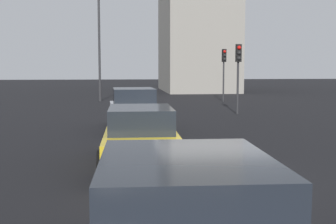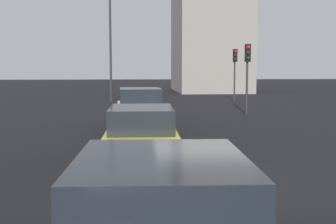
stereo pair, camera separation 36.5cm
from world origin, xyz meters
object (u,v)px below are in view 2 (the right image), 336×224
(car_silver_right_lead, at_px, (140,110))
(traffic_light_near_right, at_px, (248,64))
(car_yellow_right_second, at_px, (142,136))
(street_lamp_kerbside, at_px, (110,39))
(traffic_light_near_left, at_px, (235,64))

(car_silver_right_lead, height_order, traffic_light_near_right, traffic_light_near_right)
(traffic_light_near_right, bearing_deg, car_silver_right_lead, -47.00)
(car_yellow_right_second, xyz_separation_m, street_lamp_kerbside, (21.11, 1.84, 3.75))
(car_silver_right_lead, height_order, traffic_light_near_left, traffic_light_near_left)
(traffic_light_near_left, distance_m, traffic_light_near_right, 8.61)
(traffic_light_near_right, relative_size, street_lamp_kerbside, 0.47)
(traffic_light_near_left, relative_size, traffic_light_near_right, 1.03)
(car_silver_right_lead, bearing_deg, car_yellow_right_second, 177.56)
(car_silver_right_lead, xyz_separation_m, street_lamp_kerbside, (14.84, 1.89, 3.69))
(car_silver_right_lead, relative_size, car_yellow_right_second, 0.94)
(street_lamp_kerbside, bearing_deg, car_yellow_right_second, -175.02)
(traffic_light_near_left, height_order, street_lamp_kerbside, street_lamp_kerbside)
(car_silver_right_lead, height_order, street_lamp_kerbside, street_lamp_kerbside)
(traffic_light_near_right, height_order, street_lamp_kerbside, street_lamp_kerbside)
(car_silver_right_lead, distance_m, traffic_light_near_right, 7.72)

